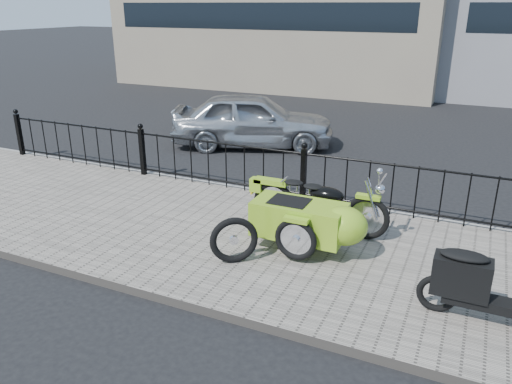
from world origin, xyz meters
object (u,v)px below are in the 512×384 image
at_px(spare_tire, 234,240).
at_px(sedan_car, 253,120).
at_px(scooter, 487,287).
at_px(motorcycle_sidecar, 314,218).

distance_m(spare_tire, sedan_car, 6.41).
bearing_deg(scooter, motorcycle_sidecar, 157.94).
relative_size(spare_tire, sedan_car, 0.16).
distance_m(motorcycle_sidecar, spare_tire, 1.22).
bearing_deg(motorcycle_sidecar, sedan_car, 123.48).
distance_m(scooter, spare_tire, 3.13).
distance_m(motorcycle_sidecar, sedan_car, 6.03).
height_order(motorcycle_sidecar, scooter, scooter).
relative_size(motorcycle_sidecar, scooter, 1.35).
bearing_deg(sedan_car, motorcycle_sidecar, -167.55).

